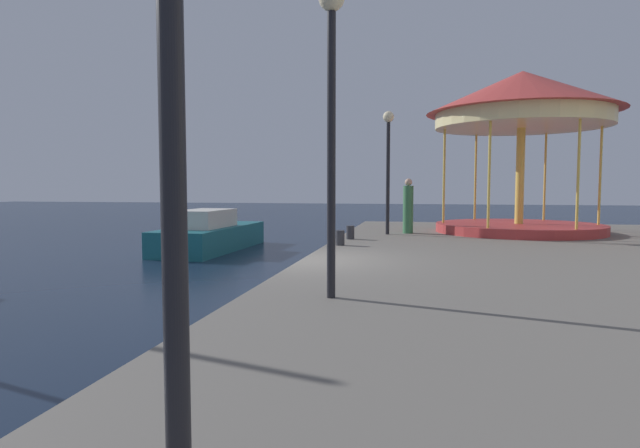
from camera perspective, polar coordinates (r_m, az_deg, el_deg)
ground_plane at (r=11.53m, az=-1.97°, el=-7.76°), size 120.00×120.00×0.00m
quay_dock at (r=11.69m, az=28.63°, el=-6.10°), size 12.16×25.02×0.80m
motorboat_teal at (r=19.88m, az=-11.85°, el=-1.13°), size 2.25×6.00×1.52m
carousel at (r=19.23m, az=21.05°, el=11.12°), size 6.31×6.31×5.42m
lamp_post_mid_promenade at (r=7.47m, az=1.25°, el=14.71°), size 0.36×0.36×4.31m
lamp_post_far_end at (r=17.32m, az=7.41°, el=8.01°), size 0.36×0.36×3.99m
bollard_south at (r=15.65m, az=3.31°, el=-0.92°), size 0.24×0.24×0.40m
bollard_north at (r=14.00m, az=2.19°, el=-1.51°), size 0.24×0.24×0.40m
person_near_carousel at (r=17.79m, az=9.55°, el=1.76°), size 0.34×0.34×1.83m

